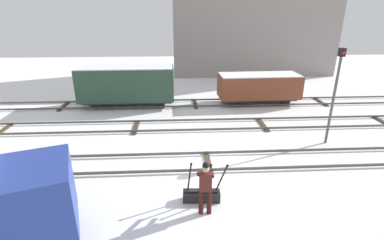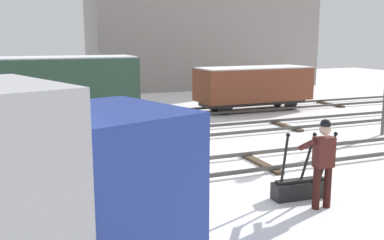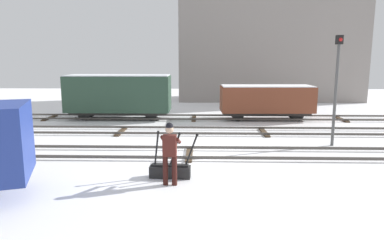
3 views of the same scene
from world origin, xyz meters
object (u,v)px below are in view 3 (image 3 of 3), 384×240
(freight_car_near_switch, at_px, (119,94))
(freight_car_far_end, at_px, (266,100))
(rail_worker, at_px, (170,150))
(signal_post, at_px, (337,81))
(switch_lever_frame, at_px, (170,170))

(freight_car_near_switch, distance_m, freight_car_far_end, 8.80)
(freight_car_far_end, bearing_deg, freight_car_near_switch, 178.47)
(rail_worker, height_order, freight_car_near_switch, freight_car_near_switch)
(signal_post, distance_m, freight_car_near_switch, 12.25)
(switch_lever_frame, distance_m, freight_car_near_switch, 11.31)
(switch_lever_frame, height_order, freight_car_near_switch, freight_car_near_switch)
(rail_worker, xyz_separation_m, freight_car_far_end, (4.74, 11.12, 0.16))
(rail_worker, distance_m, freight_car_near_switch, 11.84)
(freight_car_near_switch, xyz_separation_m, freight_car_far_end, (8.79, 0.00, -0.31))
(rail_worker, bearing_deg, freight_car_far_end, 70.17)
(switch_lever_frame, bearing_deg, freight_car_far_end, 68.76)
(switch_lever_frame, height_order, freight_car_far_end, freight_car_far_end)
(freight_car_far_end, bearing_deg, signal_post, -77.32)
(rail_worker, xyz_separation_m, freight_car_near_switch, (-4.05, 11.12, 0.47))
(freight_car_near_switch, relative_size, freight_car_far_end, 1.13)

